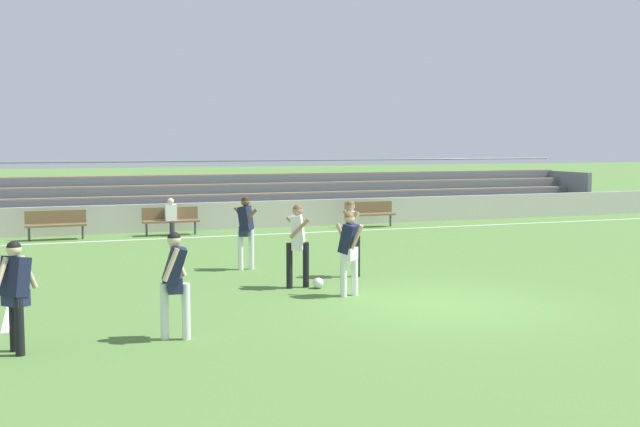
% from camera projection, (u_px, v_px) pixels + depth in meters
% --- Properties ---
extents(ground_plane, '(160.00, 160.00, 0.00)m').
position_uv_depth(ground_plane, '(443.00, 304.00, 14.12)').
color(ground_plane, '#517A38').
extents(field_line_sideline, '(44.00, 0.12, 0.01)m').
position_uv_depth(field_line_sideline, '(271.00, 234.00, 24.92)').
color(field_line_sideline, white).
rests_on(field_line_sideline, ground).
extents(field_line_penalty_mark, '(0.12, 4.40, 0.01)m').
position_uv_depth(field_line_penalty_mark, '(10.00, 305.00, 14.06)').
color(field_line_penalty_mark, white).
rests_on(field_line_penalty_mark, ground).
extents(sideline_wall, '(48.00, 0.16, 0.94)m').
position_uv_depth(sideline_wall, '(255.00, 215.00, 26.66)').
color(sideline_wall, '#BCB7AD').
rests_on(sideline_wall, ground).
extents(bleacher_stand, '(23.59, 3.20, 2.29)m').
position_uv_depth(bleacher_stand, '(317.00, 195.00, 29.67)').
color(bleacher_stand, '#897051').
rests_on(bleacher_stand, ground).
extents(bench_far_left, '(1.80, 0.40, 0.90)m').
position_uv_depth(bench_far_left, '(370.00, 212.00, 26.97)').
color(bench_far_left, brown).
rests_on(bench_far_left, ground).
extents(bench_near_bin, '(1.80, 0.40, 0.90)m').
position_uv_depth(bench_near_bin, '(56.00, 222.00, 23.44)').
color(bench_near_bin, brown).
rests_on(bench_near_bin, ground).
extents(bench_far_right, '(1.80, 0.40, 0.90)m').
position_uv_depth(bench_far_right, '(171.00, 218.00, 24.62)').
color(bench_far_right, brown).
rests_on(bench_far_right, ground).
extents(spectator_seated, '(0.36, 0.42, 1.21)m').
position_uv_depth(spectator_seated, '(171.00, 214.00, 24.50)').
color(spectator_seated, '#2D2D38').
rests_on(spectator_seated, ground).
extents(player_white_challenging, '(0.49, 0.66, 1.73)m').
position_uv_depth(player_white_challenging, '(298.00, 238.00, 15.65)').
color(player_white_challenging, black).
rests_on(player_white_challenging, ground).
extents(player_dark_overlapping, '(0.51, 0.61, 1.64)m').
position_uv_depth(player_dark_overlapping, '(349.00, 247.00, 14.82)').
color(player_dark_overlapping, white).
rests_on(player_dark_overlapping, ground).
extents(player_white_wide_right, '(0.46, 0.55, 1.71)m').
position_uv_depth(player_white_wide_right, '(350.00, 231.00, 16.93)').
color(player_white_wide_right, black).
rests_on(player_white_wide_right, ground).
extents(player_dark_trailing_run, '(0.46, 0.67, 1.72)m').
position_uv_depth(player_dark_trailing_run, '(246.00, 226.00, 17.91)').
color(player_dark_trailing_run, white).
rests_on(player_dark_trailing_run, ground).
extents(player_dark_dropping_back, '(0.63, 0.48, 1.62)m').
position_uv_depth(player_dark_dropping_back, '(15.00, 287.00, 10.77)').
color(player_dark_dropping_back, black).
rests_on(player_dark_dropping_back, ground).
extents(player_dark_pressing_high, '(0.44, 0.49, 1.65)m').
position_uv_depth(player_dark_pressing_high, '(175.00, 276.00, 11.54)').
color(player_dark_pressing_high, white).
rests_on(player_dark_pressing_high, ground).
extents(soccer_ball, '(0.22, 0.22, 0.22)m').
position_uv_depth(soccer_ball, '(318.00, 283.00, 15.67)').
color(soccer_ball, white).
rests_on(soccer_ball, ground).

